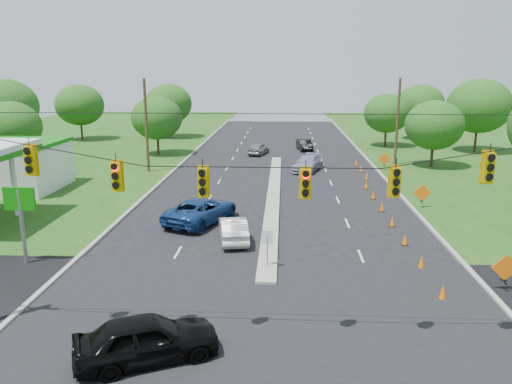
{
  "coord_description": "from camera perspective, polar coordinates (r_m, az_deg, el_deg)",
  "views": [
    {
      "loc": [
        0.74,
        -17.54,
        9.82
      ],
      "look_at": [
        -0.84,
        10.92,
        2.8
      ],
      "focal_mm": 35.0,
      "sensor_mm": 36.0,
      "label": 1
    }
  ],
  "objects": [
    {
      "name": "silver_car_far",
      "position": [
        49.83,
        5.92,
        3.27
      ],
      "size": [
        3.62,
        5.55,
        1.5
      ],
      "primitive_type": "imported",
      "rotation": [
        0.0,
        0.0,
        -0.32
      ],
      "color": "#8E93B0",
      "rests_on": "ground"
    },
    {
      "name": "cone_6",
      "position": [
        43.19,
        12.49,
        0.83
      ],
      "size": [
        0.32,
        0.32,
        0.7
      ],
      "primitive_type": "cone",
      "color": "#FF6802",
      "rests_on": "ground"
    },
    {
      "name": "curb_right",
      "position": [
        49.44,
        14.03,
        1.96
      ],
      "size": [
        0.25,
        110.0,
        0.16
      ],
      "primitive_type": "cube",
      "color": "gray",
      "rests_on": "ground"
    },
    {
      "name": "signal_span",
      "position": [
        17.26,
        0.42,
        -2.48
      ],
      "size": [
        25.6,
        0.32,
        9.0
      ],
      "color": "#422D1C",
      "rests_on": "ground"
    },
    {
      "name": "curb_left",
      "position": [
        49.74,
        -9.49,
        2.26
      ],
      "size": [
        0.25,
        110.0,
        0.16
      ],
      "primitive_type": "cube",
      "color": "gray",
      "rests_on": "ground"
    },
    {
      "name": "blue_pickup",
      "position": [
        32.94,
        -6.29,
        -2.09
      ],
      "size": [
        4.88,
        6.57,
        1.66
      ],
      "primitive_type": "imported",
      "rotation": [
        0.0,
        0.0,
        2.74
      ],
      "color": "navy",
      "rests_on": "ground"
    },
    {
      "name": "tree_9",
      "position": [
        54.03,
        19.72,
        7.21
      ],
      "size": [
        5.88,
        5.88,
        6.86
      ],
      "color": "black",
      "rests_on": "ground"
    },
    {
      "name": "cone_3",
      "position": [
        33.21,
        15.32,
        -3.24
      ],
      "size": [
        0.32,
        0.32,
        0.7
      ],
      "primitive_type": "cone",
      "color": "#FF6802",
      "rests_on": "ground"
    },
    {
      "name": "dark_car_receding",
      "position": [
        62.76,
        5.56,
        5.41
      ],
      "size": [
        2.11,
        4.4,
        1.39
      ],
      "primitive_type": "imported",
      "rotation": [
        0.0,
        0.0,
        0.16
      ],
      "color": "black",
      "rests_on": "ground"
    },
    {
      "name": "black_sedan",
      "position": [
        18.21,
        -12.33,
        -16.06
      ],
      "size": [
        5.3,
        3.81,
        1.68
      ],
      "primitive_type": "imported",
      "rotation": [
        0.0,
        0.0,
        1.99
      ],
      "color": "black",
      "rests_on": "ground"
    },
    {
      "name": "tree_12",
      "position": [
        67.1,
        14.73,
        8.7
      ],
      "size": [
        5.88,
        5.88,
        6.86
      ],
      "color": "black",
      "rests_on": "ground"
    },
    {
      "name": "work_sign_2",
      "position": [
        51.3,
        14.46,
        3.6
      ],
      "size": [
        1.27,
        0.58,
        1.37
      ],
      "color": "black",
      "rests_on": "ground"
    },
    {
      "name": "silver_car_oncoming",
      "position": [
        59.25,
        0.28,
        4.99
      ],
      "size": [
        2.73,
        4.45,
        1.42
      ],
      "primitive_type": "imported",
      "rotation": [
        0.0,
        0.0,
        2.87
      ],
      "color": "gray",
      "rests_on": "ground"
    },
    {
      "name": "tree_3",
      "position": [
        66.34,
        -26.74,
        8.71
      ],
      "size": [
        7.56,
        7.56,
        8.82
      ],
      "color": "black",
      "rests_on": "ground"
    },
    {
      "name": "cone_9",
      "position": [
        53.45,
        11.37,
        3.35
      ],
      "size": [
        0.32,
        0.32,
        0.7
      ],
      "primitive_type": "cone",
      "color": "#FF6802",
      "rests_on": "ground"
    },
    {
      "name": "cross_street",
      "position": [
        20.12,
        0.69,
        -15.38
      ],
      "size": [
        160.0,
        14.0,
        0.02
      ],
      "primitive_type": "cube",
      "color": "black",
      "rests_on": "ground"
    },
    {
      "name": "ground",
      "position": [
        20.12,
        0.69,
        -15.38
      ],
      "size": [
        160.0,
        160.0,
        0.0
      ],
      "primitive_type": "plane",
      "color": "black",
      "rests_on": "ground"
    },
    {
      "name": "tree_6",
      "position": [
        74.61,
        -9.95,
        9.89
      ],
      "size": [
        6.72,
        6.72,
        7.84
      ],
      "color": "black",
      "rests_on": "ground"
    },
    {
      "name": "work_sign_0",
      "position": [
        25.33,
        26.61,
        -7.86
      ],
      "size": [
        1.27,
        0.58,
        1.37
      ],
      "color": "black",
      "rests_on": "ground"
    },
    {
      "name": "cone_1",
      "position": [
        26.79,
        18.38,
        -7.61
      ],
      "size": [
        0.32,
        0.32,
        0.7
      ],
      "primitive_type": "cone",
      "color": "#FF6802",
      "rests_on": "ground"
    },
    {
      "name": "white_sedan",
      "position": [
        29.39,
        -2.63,
        -4.23
      ],
      "size": [
        2.28,
        4.53,
        1.43
      ],
      "primitive_type": "imported",
      "rotation": [
        0.0,
        0.0,
        3.33
      ],
      "color": "#B9B2B2",
      "rests_on": "ground"
    },
    {
      "name": "cone_5",
      "position": [
        39.83,
        13.28,
        -0.3
      ],
      "size": [
        0.32,
        0.32,
        0.7
      ],
      "primitive_type": "cone",
      "color": "#FF6802",
      "rests_on": "ground"
    },
    {
      "name": "tree_2",
      "position": [
        54.82,
        -26.23,
        6.68
      ],
      "size": [
        5.88,
        5.88,
        6.86
      ],
      "color": "black",
      "rests_on": "ground"
    },
    {
      "name": "cone_7",
      "position": [
        46.66,
        12.55,
        1.79
      ],
      "size": [
        0.32,
        0.32,
        0.7
      ],
      "primitive_type": "cone",
      "color": "#FF6802",
      "rests_on": "ground"
    },
    {
      "name": "tree_10",
      "position": [
        65.93,
        24.13,
        8.96
      ],
      "size": [
        7.56,
        7.56,
        8.82
      ],
      "color": "black",
      "rests_on": "ground"
    },
    {
      "name": "tree_4",
      "position": [
        75.41,
        -19.51,
        9.36
      ],
      "size": [
        6.72,
        6.72,
        7.84
      ],
      "color": "black",
      "rests_on": "ground"
    },
    {
      "name": "work_sign_1",
      "position": [
        37.96,
        18.45,
        -0.18
      ],
      "size": [
        1.27,
        0.58,
        1.37
      ],
      "color": "black",
      "rests_on": "ground"
    },
    {
      "name": "cone_8",
      "position": [
        50.05,
        11.92,
        2.63
      ],
      "size": [
        0.32,
        0.32,
        0.7
      ],
      "primitive_type": "cone",
      "color": "#FF6802",
      "rests_on": "ground"
    },
    {
      "name": "cone_0",
      "position": [
        23.7,
        20.56,
        -10.66
      ],
      "size": [
        0.32,
        0.32,
        0.7
      ],
      "primitive_type": "cone",
      "color": "#FF6802",
      "rests_on": "ground"
    },
    {
      "name": "utility_pole_far_left",
      "position": [
        49.64,
        -12.42,
        7.36
      ],
      "size": [
        0.28,
        0.28,
        9.0
      ],
      "primitive_type": "cylinder",
      "color": "#422D1C",
      "rests_on": "ground"
    },
    {
      "name": "cone_4",
      "position": [
        36.51,
        14.2,
        -1.63
      ],
      "size": [
        0.32,
        0.32,
        0.7
      ],
      "primitive_type": "cone",
      "color": "#FF6802",
      "rests_on": "ground"
    },
    {
      "name": "utility_pole_far_right",
      "position": [
        54.11,
        15.85,
        7.67
      ],
      "size": [
        0.28,
        0.28,
        9.0
      ],
      "primitive_type": "cylinder",
      "color": "#422D1C",
      "rests_on": "ground"
    },
    {
      "name": "tree_5",
      "position": [
        59.65,
        -11.27,
        8.3
      ],
      "size": [
        5.88,
        5.88,
        6.86
      ],
      "color": "black",
      "rests_on": "ground"
    },
    {
      "name": "median_sign",
      "position": [
        24.99,
        1.3,
        -5.7
      ],
      "size": [
        0.55,
        0.06,
        2.05
      ],
      "color": "gray",
      "rests_on": "ground"
    },
    {
      "name": "tree_11",
      "position": [
        75.21,
        18.26,
        9.44
      ],
      "size": [
        6.72,
        6.72,
        7.84
      ],
      "color": "black",
      "rests_on": "ground"
    },
    {
      "name": "median",
      "position": [
        39.78,
        2.01,
        -0.47
      ],
      "size": [
        1.0,
        34.0,
        0.18
      ],
      "primitive_type": "cube",
      "color": "gray",
      "rests_on": "ground"
    },
    {
      "name": "cone_2",
      "position": [
        29.97,
        16.68,
        -5.19
      ],
      "size": [
        0.32,
        0.32,
        0.7
      ],
      "primitive_type": "cone",
      "color": "#FF6802",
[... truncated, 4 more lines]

